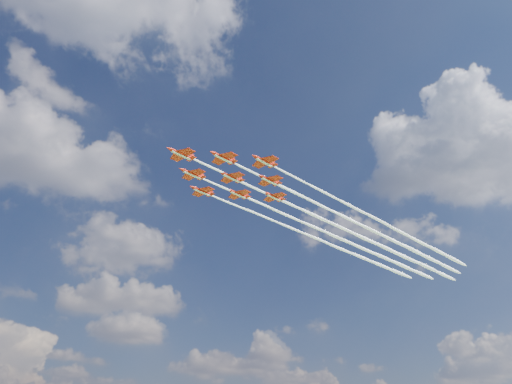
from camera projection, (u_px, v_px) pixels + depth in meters
jet_lead at (328, 222)px, 198.26m from camera, size 143.45×60.54×2.58m
jet_row2_port at (359, 224)px, 200.23m from camera, size 143.45×60.54×2.58m
jet_row2_starb at (329, 233)px, 209.61m from camera, size 143.45×60.54×2.58m
jet_row3_port at (389, 226)px, 202.20m from camera, size 143.45×60.54×2.58m
jet_row3_centre at (358, 235)px, 211.59m from camera, size 143.45×60.54×2.58m
jet_row3_starb at (329, 244)px, 220.97m from camera, size 143.45×60.54×2.58m
jet_row4_port at (386, 237)px, 213.56m from camera, size 143.45×60.54×2.58m
jet_row4_starb at (357, 246)px, 222.94m from camera, size 143.45×60.54×2.58m
jet_tail at (384, 247)px, 224.91m from camera, size 143.45×60.54×2.58m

